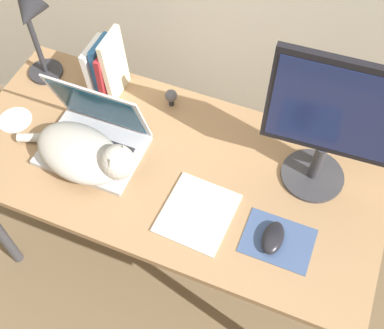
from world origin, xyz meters
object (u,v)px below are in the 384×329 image
object	(u,v)px
notepad	(198,213)
cd_disc	(15,120)
external_monitor	(332,123)
laptop	(94,137)
webcam	(171,96)
cat	(85,154)
computer_mouse	(273,238)
desk_lamp	(32,26)
book_row	(106,67)

from	to	relation	value
notepad	cd_disc	distance (m)	0.76
external_monitor	cd_disc	distance (m)	1.10
laptop	webcam	xyz separation A→B (m)	(0.17, 0.27, -0.01)
cat	webcam	size ratio (longest dim) A/B	6.46
cd_disc	notepad	bearing A→B (deg)	-8.17
computer_mouse	desk_lamp	distance (m)	1.06
cat	cd_disc	world-z (taller)	cat
book_row	computer_mouse	bearing A→B (deg)	-26.81
laptop	cd_disc	bearing A→B (deg)	-178.49
notepad	desk_lamp	bearing A→B (deg)	156.18
laptop	webcam	size ratio (longest dim) A/B	4.76
laptop	cd_disc	world-z (taller)	laptop
notepad	book_row	bearing A→B (deg)	143.21
external_monitor	book_row	world-z (taller)	external_monitor
laptop	external_monitor	xyz separation A→B (m)	(0.72, 0.16, 0.23)
cat	external_monitor	world-z (taller)	external_monitor
computer_mouse	book_row	world-z (taller)	book_row
laptop	notepad	size ratio (longest dim) A/B	1.36
cat	cd_disc	size ratio (longest dim) A/B	3.81
webcam	cd_disc	distance (m)	0.57
notepad	webcam	xyz separation A→B (m)	(-0.26, 0.39, 0.04)
webcam	cd_disc	size ratio (longest dim) A/B	0.59
desk_lamp	webcam	xyz separation A→B (m)	(0.48, 0.06, -0.22)
cat	book_row	bearing A→B (deg)	105.18
laptop	desk_lamp	bearing A→B (deg)	146.27
book_row	desk_lamp	size ratio (longest dim) A/B	0.65
external_monitor	notepad	xyz separation A→B (m)	(-0.30, -0.27, -0.28)
external_monitor	notepad	distance (m)	0.49
desk_lamp	cd_disc	bearing A→B (deg)	-94.51
book_row	cd_disc	size ratio (longest dim) A/B	2.15
cat	computer_mouse	bearing A→B (deg)	-3.47
external_monitor	computer_mouse	xyz separation A→B (m)	(-0.06, -0.27, -0.26)
computer_mouse	laptop	bearing A→B (deg)	170.00
desk_lamp	notepad	xyz separation A→B (m)	(0.73, -0.32, -0.26)
computer_mouse	desk_lamp	bearing A→B (deg)	161.62
laptop	cat	distance (m)	0.08
cat	desk_lamp	distance (m)	0.48
notepad	laptop	bearing A→B (deg)	164.61
cat	desk_lamp	bearing A→B (deg)	138.27
computer_mouse	notepad	size ratio (longest dim) A/B	0.46
book_row	webcam	size ratio (longest dim) A/B	3.65
cat	external_monitor	distance (m)	0.79
notepad	cd_disc	xyz separation A→B (m)	(-0.75, 0.11, -0.00)
external_monitor	notepad	world-z (taller)	external_monitor
notepad	computer_mouse	bearing A→B (deg)	-0.31
external_monitor	desk_lamp	world-z (taller)	external_monitor
cat	desk_lamp	xyz separation A→B (m)	(-0.32, 0.29, 0.21)
laptop	cat	world-z (taller)	laptop
book_row	webcam	distance (m)	0.26
book_row	webcam	xyz separation A→B (m)	(0.25, 0.01, -0.06)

